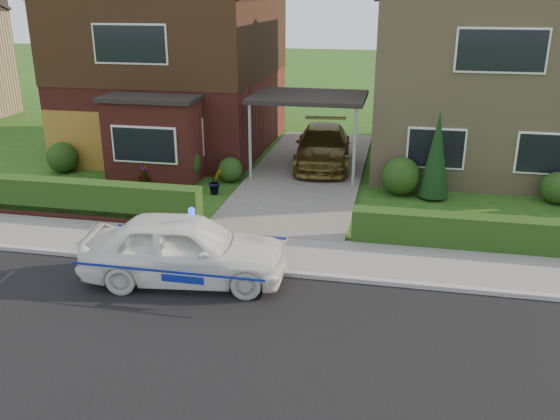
# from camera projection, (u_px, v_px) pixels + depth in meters

# --- Properties ---
(ground) EXTENTS (120.00, 120.00, 0.00)m
(ground) POSITION_uv_depth(u_px,v_px,m) (211.00, 347.00, 10.65)
(ground) COLOR #194E15
(ground) RESTS_ON ground
(road) EXTENTS (60.00, 6.00, 0.02)m
(road) POSITION_uv_depth(u_px,v_px,m) (211.00, 347.00, 10.65)
(road) COLOR black
(road) RESTS_ON ground
(kerb) EXTENTS (60.00, 0.16, 0.12)m
(kerb) POSITION_uv_depth(u_px,v_px,m) (252.00, 270.00, 13.43)
(kerb) COLOR #9E9993
(kerb) RESTS_ON ground
(sidewalk) EXTENTS (60.00, 2.00, 0.10)m
(sidewalk) POSITION_uv_depth(u_px,v_px,m) (263.00, 252.00, 14.40)
(sidewalk) COLOR slate
(sidewalk) RESTS_ON ground
(driveway) EXTENTS (3.80, 12.00, 0.12)m
(driveway) POSITION_uv_depth(u_px,v_px,m) (308.00, 172.00, 20.74)
(driveway) COLOR #666059
(driveway) RESTS_ON ground
(house_left) EXTENTS (7.50, 9.53, 7.25)m
(house_left) POSITION_uv_depth(u_px,v_px,m) (175.00, 52.00, 23.20)
(house_left) COLOR maroon
(house_left) RESTS_ON ground
(house_right) EXTENTS (7.50, 8.06, 7.25)m
(house_right) POSITION_uv_depth(u_px,v_px,m) (483.00, 62.00, 21.15)
(house_right) COLOR #9B865F
(house_right) RESTS_ON ground
(carport_link) EXTENTS (3.80, 3.00, 2.77)m
(carport_link) POSITION_uv_depth(u_px,v_px,m) (309.00, 98.00, 19.80)
(carport_link) COLOR black
(carport_link) RESTS_ON ground
(garage_door) EXTENTS (2.20, 0.10, 2.10)m
(garage_door) POSITION_uv_depth(u_px,v_px,m) (74.00, 141.00, 21.00)
(garage_door) COLOR olive
(garage_door) RESTS_ON ground
(dwarf_wall) EXTENTS (7.70, 0.25, 0.36)m
(dwarf_wall) POSITION_uv_depth(u_px,v_px,m) (71.00, 213.00, 16.55)
(dwarf_wall) COLOR maroon
(dwarf_wall) RESTS_ON ground
(hedge_left) EXTENTS (7.50, 0.55, 0.90)m
(hedge_left) POSITION_uv_depth(u_px,v_px,m) (74.00, 218.00, 16.75)
(hedge_left) COLOR #173210
(hedge_left) RESTS_ON ground
(hedge_right) EXTENTS (7.50, 0.55, 0.80)m
(hedge_right) POSITION_uv_depth(u_px,v_px,m) (505.00, 253.00, 14.47)
(hedge_right) COLOR #173210
(hedge_right) RESTS_ON ground
(shrub_left_far) EXTENTS (1.08, 1.08, 1.08)m
(shrub_left_far) POSITION_uv_depth(u_px,v_px,m) (62.00, 157.00, 20.80)
(shrub_left_far) COLOR #173210
(shrub_left_far) RESTS_ON ground
(shrub_left_mid) EXTENTS (1.32, 1.32, 1.32)m
(shrub_left_mid) POSITION_uv_depth(u_px,v_px,m) (181.00, 163.00, 19.72)
(shrub_left_mid) COLOR #173210
(shrub_left_mid) RESTS_ON ground
(shrub_left_near) EXTENTS (0.84, 0.84, 0.84)m
(shrub_left_near) POSITION_uv_depth(u_px,v_px,m) (230.00, 170.00, 19.78)
(shrub_left_near) COLOR #173210
(shrub_left_near) RESTS_ON ground
(shrub_right_near) EXTENTS (1.20, 1.20, 1.20)m
(shrub_right_near) POSITION_uv_depth(u_px,v_px,m) (401.00, 176.00, 18.48)
(shrub_right_near) COLOR #173210
(shrub_right_near) RESTS_ON ground
(shrub_right_mid) EXTENTS (0.96, 0.96, 0.96)m
(shrub_right_mid) POSITION_uv_depth(u_px,v_px,m) (557.00, 188.00, 17.74)
(shrub_right_mid) COLOR #173210
(shrub_right_mid) RESTS_ON ground
(conifer_a) EXTENTS (0.90, 0.90, 2.60)m
(conifer_a) POSITION_uv_depth(u_px,v_px,m) (436.00, 158.00, 17.86)
(conifer_a) COLOR black
(conifer_a) RESTS_ON ground
(police_car) EXTENTS (4.08, 4.63, 1.68)m
(police_car) POSITION_uv_depth(u_px,v_px,m) (185.00, 249.00, 12.84)
(police_car) COLOR white
(police_car) RESTS_ON ground
(driveway_car) EXTENTS (2.34, 4.84, 1.36)m
(driveway_car) POSITION_uv_depth(u_px,v_px,m) (323.00, 146.00, 21.26)
(driveway_car) COLOR brown
(driveway_car) RESTS_ON driveway
(potted_plant_a) EXTENTS (0.53, 0.46, 0.85)m
(potted_plant_a) POSITION_uv_depth(u_px,v_px,m) (115.00, 168.00, 19.95)
(potted_plant_a) COLOR gray
(potted_plant_a) RESTS_ON ground
(potted_plant_b) EXTENTS (0.56, 0.56, 0.80)m
(potted_plant_b) POSITION_uv_depth(u_px,v_px,m) (215.00, 182.00, 18.58)
(potted_plant_b) COLOR gray
(potted_plant_b) RESTS_ON ground
(potted_plant_c) EXTENTS (0.51, 0.51, 0.74)m
(potted_plant_c) POSITION_uv_depth(u_px,v_px,m) (145.00, 175.00, 19.37)
(potted_plant_c) COLOR gray
(potted_plant_c) RESTS_ON ground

